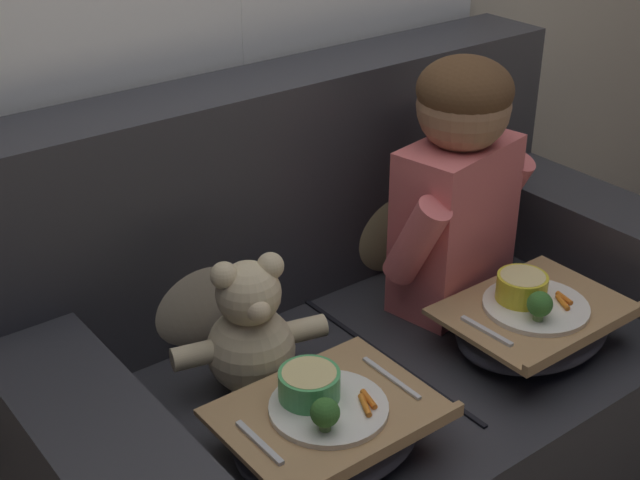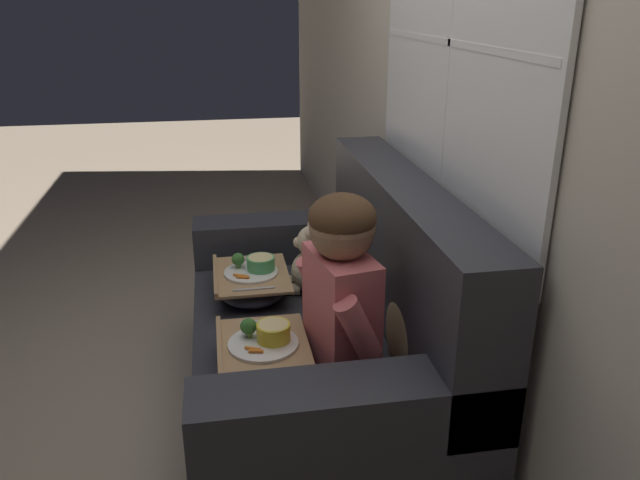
# 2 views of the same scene
# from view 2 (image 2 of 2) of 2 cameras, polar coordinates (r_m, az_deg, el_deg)

# --- Properties ---
(ground_plane) EXTENTS (14.00, 14.00, 0.00)m
(ground_plane) POSITION_cam_2_polar(r_m,az_deg,el_deg) (2.77, -0.61, -15.69)
(ground_plane) COLOR tan
(wall_back_with_window) EXTENTS (8.00, 0.08, 2.60)m
(wall_back_with_window) POSITION_cam_2_polar(r_m,az_deg,el_deg) (2.38, 12.55, 12.31)
(wall_back_with_window) COLOR beige
(wall_back_with_window) RESTS_ON ground_plane
(couch) EXTENTS (1.65, 0.95, 1.01)m
(couch) POSITION_cam_2_polar(r_m,az_deg,el_deg) (2.58, 1.08, -9.20)
(couch) COLOR #2D2D33
(couch) RESTS_ON ground_plane
(throw_pillow_behind_child) EXTENTS (0.35, 0.17, 0.36)m
(throw_pillow_behind_child) POSITION_cam_2_polar(r_m,az_deg,el_deg) (2.25, 8.01, -7.07)
(throw_pillow_behind_child) COLOR tan
(throw_pillow_behind_child) RESTS_ON couch
(throw_pillow_behind_teddy) EXTENTS (0.33, 0.16, 0.34)m
(throw_pillow_behind_teddy) POSITION_cam_2_polar(r_m,az_deg,el_deg) (2.78, 4.29, -1.22)
(throw_pillow_behind_teddy) COLOR #C1B293
(throw_pillow_behind_teddy) RESTS_ON couch
(child_figure) EXTENTS (0.47, 0.26, 0.64)m
(child_figure) POSITION_cam_2_polar(r_m,az_deg,el_deg) (2.11, 1.95, -3.27)
(child_figure) COLOR #DB6666
(child_figure) RESTS_ON couch
(teddy_bear) EXTENTS (0.35, 0.25, 0.32)m
(teddy_bear) POSITION_cam_2_polar(r_m,az_deg,el_deg) (2.74, -0.74, -2.09)
(teddy_bear) COLOR beige
(teddy_bear) RESTS_ON couch
(lap_tray_child) EXTENTS (0.42, 0.32, 0.19)m
(lap_tray_child) POSITION_cam_2_polar(r_m,az_deg,el_deg) (2.21, -5.16, -10.47)
(lap_tray_child) COLOR #2D2D38
(lap_tray_child) RESTS_ON child_figure
(lap_tray_teddy) EXTENTS (0.42, 0.32, 0.19)m
(lap_tray_teddy) POSITION_cam_2_polar(r_m,az_deg,el_deg) (2.75, -6.26, -3.86)
(lap_tray_teddy) COLOR #2D2D38
(lap_tray_teddy) RESTS_ON teddy_bear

